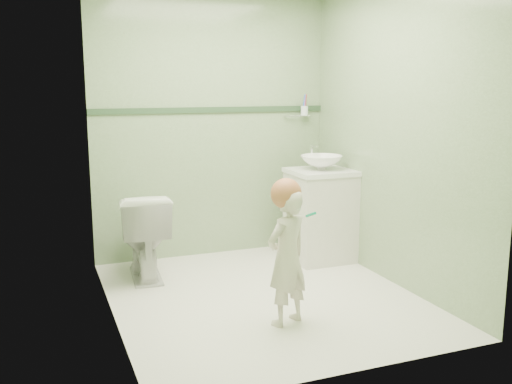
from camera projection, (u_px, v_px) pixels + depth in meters
name	position (u px, v px, depth m)	size (l,w,h in m)	color
ground	(263.00, 297.00, 4.33)	(2.50, 2.50, 0.00)	white
room_shell	(264.00, 138.00, 4.11)	(2.50, 2.54, 2.40)	gray
trim_stripe	(212.00, 110.00, 5.22)	(2.20, 0.02, 0.05)	#2B452C
vanity	(320.00, 217.00, 5.20)	(0.52, 0.50, 0.80)	silver
counter	(321.00, 172.00, 5.13)	(0.54, 0.52, 0.04)	white
basin	(321.00, 162.00, 5.11)	(0.37, 0.37, 0.13)	white
faucet	(312.00, 151.00, 5.26)	(0.03, 0.13, 0.18)	silver
cup_holder	(304.00, 111.00, 5.49)	(0.26, 0.07, 0.21)	silver
toilet	(144.00, 235.00, 4.73)	(0.40, 0.70, 0.72)	white
toddler	(287.00, 257.00, 3.78)	(0.33, 0.22, 0.92)	beige
hair_cap	(286.00, 194.00, 3.72)	(0.20, 0.20, 0.20)	#A85F39
teal_toothbrush	(310.00, 214.00, 3.68)	(0.10, 0.14, 0.08)	#069C75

